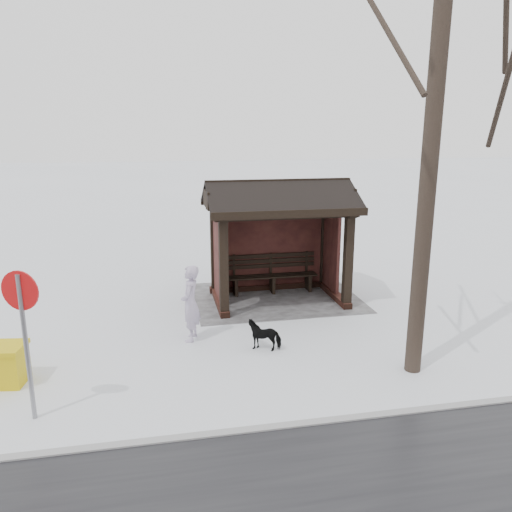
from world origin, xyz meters
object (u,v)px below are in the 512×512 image
Objects in this scene: tree_near at (443,0)px; pedestrian at (190,303)px; road_sign at (23,314)px; bus_shelter at (277,216)px; dog at (265,334)px.

tree_near is 6.94m from pedestrian.
tree_near is at bearing -153.87° from road_sign.
pedestrian is (2.35, 2.21, -1.37)m from bus_shelter.
dog is at bearing 72.04° from bus_shelter.
tree_near is (-1.50, 4.36, 3.99)m from bus_shelter.
tree_near is at bearing 108.99° from bus_shelter.
pedestrian is 0.69× the size of road_sign.
tree_near is 3.88× the size of road_sign.
pedestrian is 1.65m from dog.
tree_near reaches higher than pedestrian.
dog is 0.30× the size of road_sign.
road_sign is (6.40, 0.31, -4.48)m from tree_near.
bus_shelter reaches higher than pedestrian.
road_sign reaches higher than pedestrian.
pedestrian is (3.85, -2.15, -5.36)m from tree_near.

